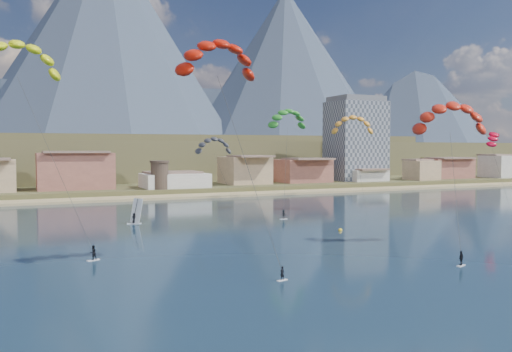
{
  "coord_description": "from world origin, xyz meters",
  "views": [
    {
      "loc": [
        -34.53,
        -45.06,
        14.43
      ],
      "look_at": [
        0.0,
        32.0,
        10.0
      ],
      "focal_mm": 37.77,
      "sensor_mm": 36.0,
      "label": 1
    }
  ],
  "objects_px": {
    "apartment_tower": "(356,139)",
    "kitesurfer_green": "(288,117)",
    "watchtower": "(160,175)",
    "windsurfer": "(135,216)",
    "kitesurfer_red": "(217,54)",
    "kitesurfer_yellow": "(17,55)",
    "buoy": "(340,230)",
    "kitesurfer_orange": "(450,113)"
  },
  "relations": [
    {
      "from": "apartment_tower",
      "to": "kitesurfer_yellow",
      "type": "bearing_deg",
      "value": -143.74
    },
    {
      "from": "kitesurfer_green",
      "to": "kitesurfer_orange",
      "type": "bearing_deg",
      "value": -86.76
    },
    {
      "from": "kitesurfer_orange",
      "to": "windsurfer",
      "type": "distance_m",
      "value": 58.82
    },
    {
      "from": "kitesurfer_red",
      "to": "windsurfer",
      "type": "xyz_separation_m",
      "value": [
        -2.25,
        39.62,
        -24.37
      ]
    },
    {
      "from": "windsurfer",
      "to": "buoy",
      "type": "height_order",
      "value": "windsurfer"
    },
    {
      "from": "kitesurfer_yellow",
      "to": "apartment_tower",
      "type": "bearing_deg",
      "value": 36.26
    },
    {
      "from": "kitesurfer_yellow",
      "to": "buoy",
      "type": "height_order",
      "value": "kitesurfer_yellow"
    },
    {
      "from": "kitesurfer_red",
      "to": "kitesurfer_green",
      "type": "distance_m",
      "value": 58.83
    },
    {
      "from": "kitesurfer_yellow",
      "to": "kitesurfer_green",
      "type": "height_order",
      "value": "kitesurfer_yellow"
    },
    {
      "from": "apartment_tower",
      "to": "buoy",
      "type": "distance_m",
      "value": 117.86
    },
    {
      "from": "kitesurfer_red",
      "to": "kitesurfer_green",
      "type": "xyz_separation_m",
      "value": [
        34.37,
        47.55,
        -4.33
      ]
    },
    {
      "from": "kitesurfer_green",
      "to": "apartment_tower",
      "type": "bearing_deg",
      "value": 45.37
    },
    {
      "from": "apartment_tower",
      "to": "windsurfer",
      "type": "relative_size",
      "value": 6.63
    },
    {
      "from": "kitesurfer_red",
      "to": "windsurfer",
      "type": "distance_m",
      "value": 46.56
    },
    {
      "from": "kitesurfer_yellow",
      "to": "kitesurfer_red",
      "type": "bearing_deg",
      "value": -46.49
    },
    {
      "from": "apartment_tower",
      "to": "buoy",
      "type": "height_order",
      "value": "apartment_tower"
    },
    {
      "from": "windsurfer",
      "to": "kitesurfer_green",
      "type": "bearing_deg",
      "value": 12.22
    },
    {
      "from": "kitesurfer_red",
      "to": "kitesurfer_orange",
      "type": "bearing_deg",
      "value": -0.34
    },
    {
      "from": "kitesurfer_green",
      "to": "buoy",
      "type": "distance_m",
      "value": 38.37
    },
    {
      "from": "apartment_tower",
      "to": "kitesurfer_green",
      "type": "xyz_separation_m",
      "value": [
        -62.38,
        -63.19,
        3.75
      ]
    },
    {
      "from": "windsurfer",
      "to": "buoy",
      "type": "distance_m",
      "value": 38.62
    },
    {
      "from": "apartment_tower",
      "to": "kitesurfer_yellow",
      "type": "xyz_separation_m",
      "value": [
        -119.0,
        -87.3,
        10.08
      ]
    },
    {
      "from": "kitesurfer_green",
      "to": "buoy",
      "type": "height_order",
      "value": "kitesurfer_green"
    },
    {
      "from": "watchtower",
      "to": "kitesurfer_red",
      "type": "bearing_deg",
      "value": -99.83
    },
    {
      "from": "kitesurfer_red",
      "to": "windsurfer",
      "type": "bearing_deg",
      "value": 93.25
    },
    {
      "from": "windsurfer",
      "to": "kitesurfer_yellow",
      "type": "bearing_deg",
      "value": -141.03
    },
    {
      "from": "kitesurfer_yellow",
      "to": "windsurfer",
      "type": "bearing_deg",
      "value": 38.97
    },
    {
      "from": "buoy",
      "to": "watchtower",
      "type": "bearing_deg",
      "value": 98.31
    },
    {
      "from": "apartment_tower",
      "to": "kitesurfer_orange",
      "type": "bearing_deg",
      "value": -118.27
    },
    {
      "from": "apartment_tower",
      "to": "kitesurfer_green",
      "type": "bearing_deg",
      "value": -134.63
    },
    {
      "from": "kitesurfer_red",
      "to": "apartment_tower",
      "type": "bearing_deg",
      "value": 48.86
    },
    {
      "from": "watchtower",
      "to": "windsurfer",
      "type": "distance_m",
      "value": 60.39
    },
    {
      "from": "kitesurfer_orange",
      "to": "kitesurfer_yellow",
      "type": "bearing_deg",
      "value": 158.26
    },
    {
      "from": "kitesurfer_orange",
      "to": "kitesurfer_green",
      "type": "distance_m",
      "value": 47.89
    },
    {
      "from": "kitesurfer_red",
      "to": "windsurfer",
      "type": "height_order",
      "value": "kitesurfer_red"
    },
    {
      "from": "apartment_tower",
      "to": "windsurfer",
      "type": "xyz_separation_m",
      "value": [
        -99.0,
        -71.12,
        -16.29
      ]
    },
    {
      "from": "kitesurfer_yellow",
      "to": "windsurfer",
      "type": "xyz_separation_m",
      "value": [
        20.0,
        16.18,
        -26.37
      ]
    },
    {
      "from": "kitesurfer_yellow",
      "to": "windsurfer",
      "type": "relative_size",
      "value": 6.78
    },
    {
      "from": "watchtower",
      "to": "kitesurfer_yellow",
      "type": "xyz_separation_m",
      "value": [
        -39.0,
        -73.3,
        21.53
      ]
    },
    {
      "from": "windsurfer",
      "to": "apartment_tower",
      "type": "bearing_deg",
      "value": 35.69
    },
    {
      "from": "apartment_tower",
      "to": "kitesurfer_orange",
      "type": "distance_m",
      "value": 126.0
    },
    {
      "from": "buoy",
      "to": "apartment_tower",
      "type": "bearing_deg",
      "value": 54.15
    }
  ]
}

